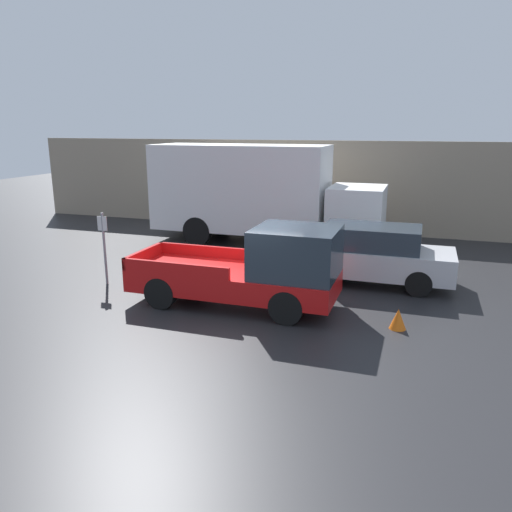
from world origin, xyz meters
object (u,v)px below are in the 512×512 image
object	(u,v)px
traffic_cone	(398,319)
parking_sign	(104,244)
car	(367,254)
delivery_truck	(256,191)
pickup_truck	(256,270)

from	to	relation	value
traffic_cone	parking_sign	bearing A→B (deg)	174.89
car	delivery_truck	size ratio (longest dim) A/B	0.56
parking_sign	traffic_cone	size ratio (longest dim) A/B	4.43
pickup_truck	car	world-z (taller)	pickup_truck
pickup_truck	delivery_truck	distance (m)	7.16
delivery_truck	parking_sign	distance (m)	6.80
pickup_truck	parking_sign	distance (m)	4.65
delivery_truck	parking_sign	size ratio (longest dim) A/B	4.20
delivery_truck	traffic_cone	xyz separation A→B (m)	(5.71, -7.04, -1.75)
car	parking_sign	distance (m)	7.45
car	traffic_cone	world-z (taller)	car
delivery_truck	parking_sign	xyz separation A→B (m)	(-2.37, -6.32, -0.81)
delivery_truck	pickup_truck	bearing A→B (deg)	-71.36
pickup_truck	delivery_truck	bearing A→B (deg)	108.64
car	parking_sign	world-z (taller)	parking_sign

